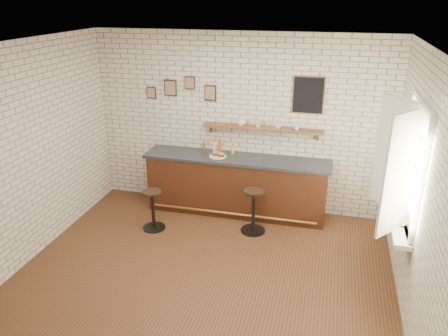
{
  "coord_description": "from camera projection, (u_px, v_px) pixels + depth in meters",
  "views": [
    {
      "loc": [
        1.48,
        -4.91,
        3.56
      ],
      "look_at": [
        0.01,
        0.9,
        1.13
      ],
      "focal_mm": 35.0,
      "sensor_mm": 36.0,
      "label": 1
    }
  ],
  "objects": [
    {
      "name": "window_sill",
      "position": [
        397.0,
        220.0,
        5.47
      ],
      "size": [
        0.2,
        1.35,
        0.06
      ],
      "color": "white",
      "rests_on": "ground"
    },
    {
      "name": "book_upper",
      "position": [
        397.0,
        218.0,
        5.38
      ],
      "size": [
        0.27,
        0.27,
        0.02
      ],
      "primitive_type": "imported",
      "rotation": [
        0.0,
        0.0,
        -0.72
      ],
      "color": "tan",
      "rests_on": "book_lower"
    },
    {
      "name": "ciabatta_sandwich",
      "position": [
        218.0,
        154.0,
        7.23
      ],
      "size": [
        0.25,
        0.17,
        0.08
      ],
      "color": "tan",
      "rests_on": "sandwich_plate"
    },
    {
      "name": "bar_stool_left",
      "position": [
        153.0,
        209.0,
        6.94
      ],
      "size": [
        0.37,
        0.37,
        0.66
      ],
      "color": "black",
      "rests_on": "ground"
    },
    {
      "name": "bitters_bottle_white",
      "position": [
        214.0,
        148.0,
        7.42
      ],
      "size": [
        0.05,
        0.05,
        0.21
      ],
      "color": "silver",
      "rests_on": "bar_counter"
    },
    {
      "name": "shelf_cup_a",
      "position": [
        241.0,
        122.0,
        7.19
      ],
      "size": [
        0.16,
        0.16,
        0.11
      ],
      "primitive_type": "imported",
      "rotation": [
        0.0,
        0.0,
        0.23
      ],
      "color": "white",
      "rests_on": "wall_shelf"
    },
    {
      "name": "bar_counter",
      "position": [
        236.0,
        185.0,
        7.41
      ],
      "size": [
        3.1,
        0.65,
        1.01
      ],
      "color": "#452112",
      "rests_on": "ground"
    },
    {
      "name": "shelf_cup_c",
      "position": [
        278.0,
        126.0,
        7.06
      ],
      "size": [
        0.16,
        0.16,
        0.09
      ],
      "primitive_type": "imported",
      "rotation": [
        0.0,
        0.0,
        0.96
      ],
      "color": "white",
      "rests_on": "wall_shelf"
    },
    {
      "name": "shelf_cup_b",
      "position": [
        258.0,
        124.0,
        7.13
      ],
      "size": [
        0.13,
        0.13,
        0.1
      ],
      "primitive_type": "imported",
      "rotation": [
        0.0,
        0.0,
        1.36
      ],
      "color": "white",
      "rests_on": "wall_shelf"
    },
    {
      "name": "casement_window",
      "position": [
        403.0,
        164.0,
        5.2
      ],
      "size": [
        0.4,
        1.3,
        1.56
      ],
      "color": "white",
      "rests_on": "ground"
    },
    {
      "name": "bitters_bottle_brown",
      "position": [
        204.0,
        147.0,
        7.46
      ],
      "size": [
        0.06,
        0.06,
        0.19
      ],
      "color": "brown",
      "rests_on": "bar_counter"
    },
    {
      "name": "bitters_bottle_amber",
      "position": [
        220.0,
        147.0,
        7.39
      ],
      "size": [
        0.06,
        0.06,
        0.25
      ],
      "color": "#A9551B",
      "rests_on": "bar_counter"
    },
    {
      "name": "back_wall_decor",
      "position": [
        253.0,
        92.0,
        7.04
      ],
      "size": [
        2.96,
        0.02,
        0.56
      ],
      "color": "black",
      "rests_on": "ground"
    },
    {
      "name": "book_lower",
      "position": [
        397.0,
        220.0,
        5.38
      ],
      "size": [
        0.2,
        0.26,
        0.02
      ],
      "primitive_type": "imported",
      "rotation": [
        0.0,
        0.0,
        0.11
      ],
      "color": "tan",
      "rests_on": "window_sill"
    },
    {
      "name": "wall_shelf",
      "position": [
        262.0,
        128.0,
        7.14
      ],
      "size": [
        2.0,
        0.18,
        0.18
      ],
      "color": "brown",
      "rests_on": "ground"
    },
    {
      "name": "potato_chips",
      "position": [
        217.0,
        156.0,
        7.24
      ],
      "size": [
        0.26,
        0.19,
        0.0
      ],
      "color": "#EEB854",
      "rests_on": "sandwich_plate"
    },
    {
      "name": "ground",
      "position": [
        208.0,
        266.0,
        6.08
      ],
      "size": [
        5.0,
        5.0,
        0.0
      ],
      "primitive_type": "plane",
      "color": "#57341D",
      "rests_on": "ground"
    },
    {
      "name": "sandwich_plate",
      "position": [
        218.0,
        156.0,
        7.25
      ],
      "size": [
        0.28,
        0.28,
        0.01
      ],
      "primitive_type": "cylinder",
      "color": "white",
      "rests_on": "bar_counter"
    },
    {
      "name": "shelf_cup_d",
      "position": [
        297.0,
        127.0,
        6.99
      ],
      "size": [
        0.11,
        0.11,
        0.09
      ],
      "primitive_type": "imported",
      "rotation": [
        0.0,
        0.0,
        0.1
      ],
      "color": "white",
      "rests_on": "wall_shelf"
    },
    {
      "name": "bar_stool_right",
      "position": [
        253.0,
        210.0,
        6.84
      ],
      "size": [
        0.4,
        0.4,
        0.72
      ],
      "color": "black",
      "rests_on": "ground"
    },
    {
      "name": "condiment_bottle_yellow",
      "position": [
        233.0,
        150.0,
        7.35
      ],
      "size": [
        0.05,
        0.05,
        0.17
      ],
      "color": "gold",
      "rests_on": "bar_counter"
    }
  ]
}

